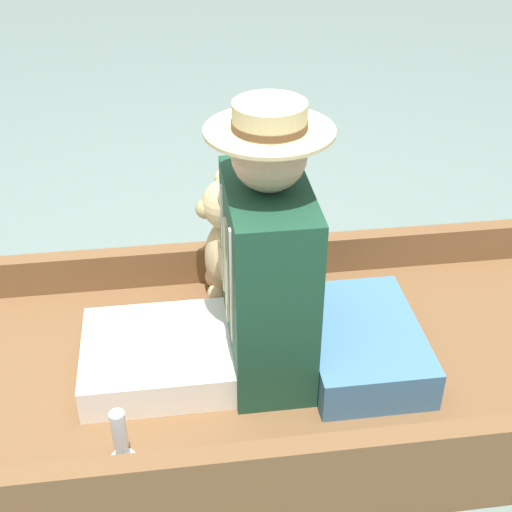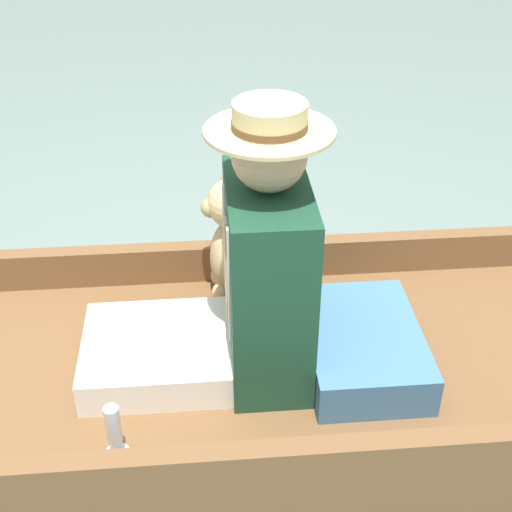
# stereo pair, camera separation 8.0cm
# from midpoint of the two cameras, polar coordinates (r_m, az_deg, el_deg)

# --- Properties ---
(ground_plane) EXTENTS (16.00, 16.00, 0.00)m
(ground_plane) POSITION_cam_midpoint_polar(r_m,az_deg,el_deg) (2.33, -2.90, -11.55)
(ground_plane) COLOR slate
(punt_boat) EXTENTS (1.00, 2.97, 0.30)m
(punt_boat) POSITION_cam_midpoint_polar(r_m,az_deg,el_deg) (2.26, -2.97, -9.88)
(punt_boat) COLOR brown
(punt_boat) RESTS_ON ground_plane
(seat_cushion) EXTENTS (0.49, 0.34, 0.13)m
(seat_cushion) POSITION_cam_midpoint_polar(r_m,az_deg,el_deg) (2.21, 9.52, -7.15)
(seat_cushion) COLOR teal
(seat_cushion) RESTS_ON punt_boat
(seated_person) EXTENTS (0.43, 0.72, 0.84)m
(seated_person) POSITION_cam_midpoint_polar(r_m,az_deg,el_deg) (2.03, 0.12, -2.02)
(seated_person) COLOR white
(seated_person) RESTS_ON punt_boat
(teddy_bear) EXTENTS (0.32, 0.19, 0.46)m
(teddy_bear) POSITION_cam_midpoint_polar(r_m,az_deg,el_deg) (2.39, -0.95, 1.21)
(teddy_bear) COLOR tan
(teddy_bear) RESTS_ON punt_boat
(wine_glass) EXTENTS (0.07, 0.07, 0.17)m
(wine_glass) POSITION_cam_midpoint_polar(r_m,az_deg,el_deg) (1.93, -10.13, -13.44)
(wine_glass) COLOR silver
(wine_glass) RESTS_ON punt_boat
(walking_cane) EXTENTS (0.04, 0.27, 0.69)m
(walking_cane) POSITION_cam_midpoint_polar(r_m,az_deg,el_deg) (2.33, 2.34, 5.85)
(walking_cane) COLOR brown
(walking_cane) RESTS_ON punt_boat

